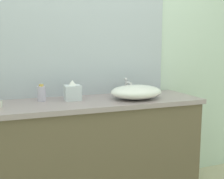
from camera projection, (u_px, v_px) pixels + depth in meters
bathroom_wall_rear at (84, 45)px, 2.35m from camera, size 6.00×0.06×2.60m
vanity_counter at (88, 155)px, 2.17m from camera, size 1.79×0.54×0.87m
wall_mirror_panel at (78, 37)px, 2.29m from camera, size 1.58×0.01×0.99m
sink_basin at (136, 92)px, 2.18m from camera, size 0.42×0.33×0.11m
faucet at (127, 85)px, 2.35m from camera, size 0.03×0.12×0.15m
lotion_bottle at (41, 93)px, 2.08m from camera, size 0.06×0.06×0.13m
tissue_box at (73, 92)px, 2.13m from camera, size 0.13×0.13×0.16m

